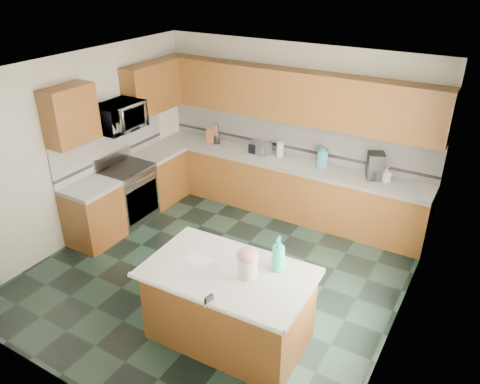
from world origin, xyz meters
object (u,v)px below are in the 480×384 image
Objects in this scene: coffee_maker at (375,166)px; island_base at (229,307)px; treat_jar at (247,267)px; knife_block at (211,136)px; island_top at (229,273)px; toaster_oven at (260,148)px; soap_bottle_island at (278,254)px.

island_base is at bearing -125.57° from coffee_maker.
treat_jar is 3.01m from coffee_maker.
knife_block is (-2.20, 2.97, 0.61)m from island_base.
coffee_maker is (0.45, 2.98, 0.08)m from treat_jar.
island_top is 8.05× the size of treat_jar.
knife_block is at bearing 157.38° from coffee_maker.
toaster_oven is (0.96, 0.00, -0.02)m from knife_block.
toaster_oven is at bearing 157.68° from coffee_maker.
island_top is 0.25m from treat_jar.
soap_bottle_island is 2.73m from coffee_maker.
island_base is 0.86m from soap_bottle_island.
island_top is at bearing -161.55° from treat_jar.
toaster_oven is at bearing 127.93° from treat_jar.
treat_jar is (0.21, 0.02, 0.14)m from island_top.
toaster_oven reaches higher than island_top.
soap_bottle_island is (0.43, 0.28, 0.22)m from island_top.
coffee_maker reaches higher than treat_jar.
soap_bottle_island is 1.14× the size of toaster_oven.
island_base is at bearing -161.55° from treat_jar.
treat_jar is 3.28m from toaster_oven.
soap_bottle_island is at bearing 31.21° from island_base.
coffee_maker reaches higher than island_top.
island_top is at bearing -125.57° from coffee_maker.
island_top is 0.56m from soap_bottle_island.
soap_bottle_island is at bearing 31.21° from island_top.
island_base is 0.46m from island_top.
soap_bottle_island is at bearing -62.47° from knife_block.
toaster_oven is (-1.67, 2.69, -0.10)m from soap_bottle_island.
soap_bottle_island is at bearing 60.82° from treat_jar.
treat_jar is 0.90× the size of knife_block.
toaster_oven is at bearing 110.79° from island_top.
island_base is 4.24× the size of soap_bottle_island.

